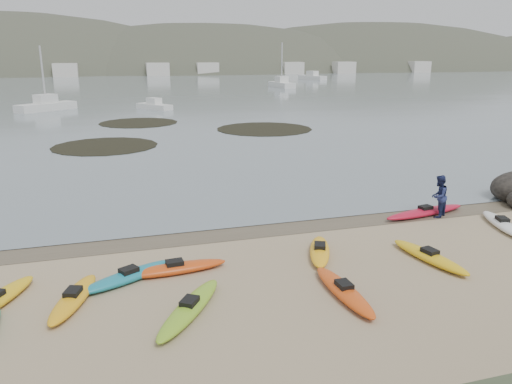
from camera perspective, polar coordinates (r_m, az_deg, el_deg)
name	(u,v)px	position (r m, az deg, el deg)	size (l,w,h in m)	color
ground	(256,226)	(21.13, 0.00, -3.92)	(600.00, 600.00, 0.00)	tan
wet_sand	(258,228)	(20.86, 0.23, -4.17)	(60.00, 60.00, 0.00)	brown
water	(114,65)	(319.22, -15.96, 13.79)	(1200.00, 1200.00, 0.00)	slate
kayaks	(263,267)	(16.85, 0.86, -8.55)	(20.98, 8.50, 0.34)	#EFA514
person_east	(439,196)	(23.46, 20.16, -0.47)	(0.93, 0.72, 1.91)	navy
kelp_mats	(180,131)	(47.08, -8.63, 6.85)	(23.25, 21.05, 0.04)	black
moored_boats	(172,87)	(101.34, -9.57, 11.76)	(97.00, 69.35, 1.25)	silver
far_hills	(216,108)	(218.98, -4.61, 9.56)	(550.00, 135.00, 80.00)	#384235
far_town	(143,69)	(164.59, -12.80, 13.50)	(199.00, 5.00, 4.00)	beige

